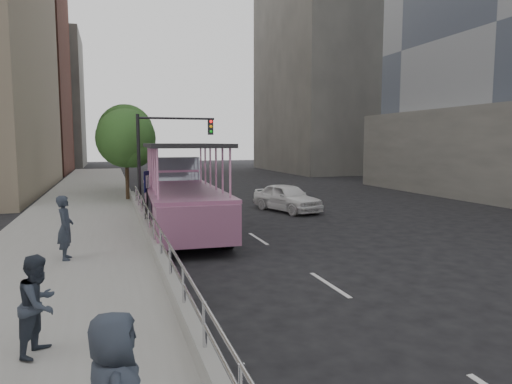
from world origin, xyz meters
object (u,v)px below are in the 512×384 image
at_px(pedestrian_mid, 39,304).
at_px(duck_boat, 180,197).
at_px(pedestrian_near, 65,228).
at_px(street_tree_far, 127,134).
at_px(traffic_signal, 161,146).
at_px(car, 287,197).
at_px(street_tree_near, 128,141).
at_px(parking_sign, 147,195).

bearing_deg(pedestrian_mid, duck_boat, 4.24).
distance_m(pedestrian_near, street_tree_far, 20.64).
bearing_deg(traffic_signal, street_tree_far, 98.43).
relative_size(duck_boat, car, 2.53).
relative_size(pedestrian_near, street_tree_near, 0.33).
relative_size(car, pedestrian_mid, 2.70).
bearing_deg(duck_boat, pedestrian_near, -127.50).
bearing_deg(duck_boat, parking_sign, -147.79).
bearing_deg(parking_sign, car, 28.13).
distance_m(duck_boat, pedestrian_near, 6.77).
relative_size(car, traffic_signal, 0.85).
xyz_separation_m(car, traffic_signal, (-6.38, 2.25, 2.75)).
distance_m(car, traffic_signal, 7.30).
height_order(duck_boat, car, duck_boat).
xyz_separation_m(pedestrian_mid, traffic_signal, (3.85, 17.12, 2.38)).
distance_m(car, parking_sign, 8.75).
distance_m(pedestrian_near, street_tree_near, 14.67).
distance_m(parking_sign, street_tree_far, 16.01).
bearing_deg(street_tree_near, street_tree_far, 88.09).
bearing_deg(parking_sign, traffic_signal, 78.50).
xyz_separation_m(duck_boat, pedestrian_near, (-4.12, -5.37, -0.12)).
bearing_deg(traffic_signal, pedestrian_mid, -102.68).
relative_size(car, street_tree_near, 0.77).
height_order(pedestrian_mid, street_tree_far, street_tree_far).
distance_m(pedestrian_mid, parking_sign, 11.08).
xyz_separation_m(car, pedestrian_mid, (-10.23, -14.87, 0.36)).
distance_m(pedestrian_near, traffic_signal, 11.74).
bearing_deg(car, pedestrian_mid, -142.08).
height_order(duck_boat, traffic_signal, traffic_signal).
height_order(pedestrian_mid, parking_sign, parking_sign).
bearing_deg(street_tree_near, pedestrian_mid, -96.26).
height_order(pedestrian_near, street_tree_far, street_tree_far).
bearing_deg(street_tree_far, pedestrian_near, -97.26).
bearing_deg(car, street_tree_near, 127.01).
distance_m(pedestrian_near, parking_sign, 5.22).
relative_size(pedestrian_near, street_tree_far, 0.29).
bearing_deg(parking_sign, duck_boat, 32.21).
bearing_deg(pedestrian_mid, car, -11.40).
xyz_separation_m(pedestrian_mid, parking_sign, (2.56, 10.77, 0.52)).
xyz_separation_m(street_tree_near, street_tree_far, (0.20, 6.00, 0.49)).
bearing_deg(pedestrian_mid, pedestrian_near, 24.26).
bearing_deg(parking_sign, street_tree_near, 91.78).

